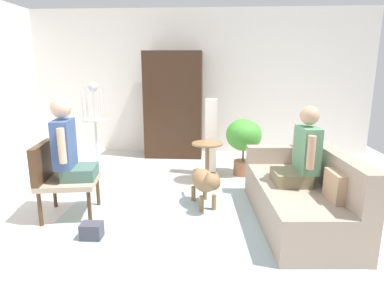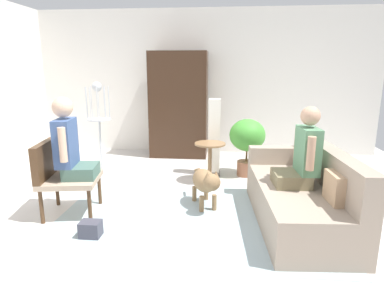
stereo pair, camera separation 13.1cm
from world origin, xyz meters
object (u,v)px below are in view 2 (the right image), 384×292
Objects in this scene: couch at (301,196)px; potted_plant at (247,139)px; round_end_table at (210,159)px; dog at (205,182)px; handbag at (91,229)px; person_on_armchair at (70,145)px; bird_cage_stand at (100,133)px; armchair at (60,172)px; column_lamp at (214,138)px; person_on_couch at (303,155)px; armoire_cabinet at (179,105)px.

potted_plant is at bearing 107.24° from couch.
round_end_table is 0.94m from dog.
potted_plant is at bearing 33.47° from round_end_table.
round_end_table is at bearing 130.78° from couch.
round_end_table is 2.88× the size of handbag.
person_on_armchair is (-2.59, -0.02, 0.53)m from couch.
dog is 2.01m from bird_cage_stand.
potted_plant reaches higher than armchair.
couch is 1.70m from potted_plant.
column_lamp is at bearing -178.39° from potted_plant.
handbag is at bearing -122.32° from round_end_table.
column_lamp is at bearing 87.33° from dog.
couch is at bearing -25.72° from bird_cage_stand.
couch is 1.90m from column_lamp.
round_end_table is at bearing 89.30° from dog.
round_end_table is 0.71m from potted_plant.
column_lamp is (1.75, 0.26, -0.10)m from bird_cage_stand.
couch is at bearing -15.26° from dog.
person_on_armchair is at bearing 179.76° from person_on_couch.
potted_plant reaches higher than dog.
person_on_armchair reaches higher than potted_plant.
round_end_table is 0.77× the size of dog.
handbag is (0.57, -1.88, -0.62)m from bird_cage_stand.
armchair reaches higher than dog.
column_lamp reaches higher than round_end_table.
potted_plant is at bearing 51.87° from handbag.
bird_cage_stand is 1.77m from column_lamp.
armoire_cabinet is 9.47× the size of handbag.
handbag is (-2.18, -0.55, -0.22)m from couch.
round_end_table is (1.67, 1.27, -0.14)m from armchair.
dog is at bearing 11.31° from armchair.
armchair is 1.01× the size of person_on_couch.
dog is 0.39× the size of armoire_cabinet.
round_end_table is at bearing -66.29° from armoire_cabinet.
round_end_table is 1.76m from armoire_cabinet.
bird_cage_stand is (-1.69, 1.04, 0.37)m from dog.
person_on_couch reaches higher than dog.
person_on_couch is 0.94× the size of potted_plant.
dog is 0.64× the size of column_lamp.
bird_cage_stand is (-2.75, 1.33, 0.40)m from couch.
dog is at bearing 37.12° from handbag.
handbag is (-1.69, -2.15, -0.51)m from potted_plant.
couch is 2.64m from person_on_armchair.
armchair is 1.11× the size of dog.
person_on_couch reaches higher than column_lamp.
dog is at bearing -90.70° from round_end_table.
potted_plant is (-0.50, 1.60, 0.29)m from couch.
potted_plant is 0.51m from column_lamp.
handbag is at bearing -118.80° from column_lamp.
dog is (1.66, 0.33, -0.17)m from armchair.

